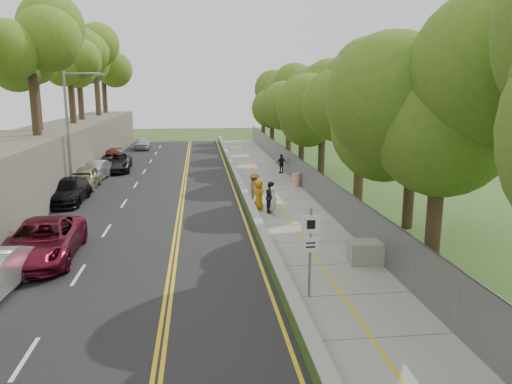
{
  "coord_description": "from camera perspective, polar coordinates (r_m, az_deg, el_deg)",
  "views": [
    {
      "loc": [
        -2.54,
        -18.5,
        6.99
      ],
      "look_at": [
        0.5,
        8.0,
        1.4
      ],
      "focal_mm": 35.0,
      "sensor_mm": 36.0,
      "label": 1
    }
  ],
  "objects": [
    {
      "name": "chainlink_fence",
      "position": [
        34.78,
        5.49,
        1.87
      ],
      "size": [
        0.04,
        66.0,
        2.0
      ],
      "primitive_type": "cube",
      "color": "slate",
      "rests_on": "ground"
    },
    {
      "name": "sidewalk",
      "position": [
        34.59,
        2.05,
        0.21
      ],
      "size": [
        4.2,
        66.0,
        0.05
      ],
      "primitive_type": "cube",
      "color": "gray",
      "rests_on": "ground"
    },
    {
      "name": "streetlight",
      "position": [
        33.53,
        -20.36,
        7.09
      ],
      "size": [
        2.52,
        0.22,
        8.0
      ],
      "color": "gray",
      "rests_on": "ground"
    },
    {
      "name": "jersey_barrier",
      "position": [
        34.27,
        -1.75,
        0.58
      ],
      "size": [
        0.42,
        66.0,
        0.6
      ],
      "primitive_type": "cube",
      "color": "#80E73F",
      "rests_on": "ground"
    },
    {
      "name": "construction_barrel",
      "position": [
        35.76,
        4.59,
        1.38
      ],
      "size": [
        0.58,
        0.58,
        0.95
      ],
      "primitive_type": "cylinder",
      "color": "#ED532D",
      "rests_on": "sidewalk"
    },
    {
      "name": "car_7",
      "position": [
        47.81,
        -16.23,
        3.81
      ],
      "size": [
        2.19,
        4.7,
        1.33
      ],
      "primitive_type": "imported",
      "rotation": [
        0.0,
        0.0,
        0.07
      ],
      "color": "maroon",
      "rests_on": "road"
    },
    {
      "name": "ground",
      "position": [
        19.94,
        1.21,
        -8.69
      ],
      "size": [
        140.0,
        140.0,
        0.0
      ],
      "primitive_type": "plane",
      "color": "#33511E",
      "rests_on": "ground"
    },
    {
      "name": "person_far",
      "position": [
        41.28,
        2.93,
        3.26
      ],
      "size": [
        1.0,
        0.7,
        1.58
      ],
      "primitive_type": "imported",
      "rotation": [
        0.0,
        0.0,
        3.53
      ],
      "color": "black",
      "rests_on": "sidewalk"
    },
    {
      "name": "trees_embankment",
      "position": [
        35.27,
        -24.85,
        16.5
      ],
      "size": [
        6.4,
        66.0,
        13.0
      ],
      "primitive_type": null,
      "color": "#5C8620",
      "rests_on": "rock_embankment"
    },
    {
      "name": "car_2",
      "position": [
        22.28,
        -23.21,
        -5.14
      ],
      "size": [
        2.96,
        5.98,
        1.63
      ],
      "primitive_type": "imported",
      "rotation": [
        0.0,
        0.0,
        0.04
      ],
      "color": "maroon",
      "rests_on": "road"
    },
    {
      "name": "car_5",
      "position": [
        39.87,
        -18.06,
        2.3
      ],
      "size": [
        2.0,
        4.66,
        1.49
      ],
      "primitive_type": "imported",
      "rotation": [
        0.0,
        0.0,
        -0.1
      ],
      "color": "#9D9EA4",
      "rests_on": "road"
    },
    {
      "name": "car_4",
      "position": [
        37.03,
        -19.02,
        1.58
      ],
      "size": [
        1.84,
        4.53,
        1.54
      ],
      "primitive_type": "imported",
      "rotation": [
        0.0,
        0.0,
        0.0
      ],
      "color": "tan",
      "rests_on": "road"
    },
    {
      "name": "painter_2",
      "position": [
        28.15,
        1.76,
        -0.59
      ],
      "size": [
        0.83,
        0.98,
        1.77
      ],
      "primitive_type": "imported",
      "rotation": [
        0.0,
        0.0,
        1.37
      ],
      "color": "black",
      "rests_on": "sidewalk"
    },
    {
      "name": "painter_0",
      "position": [
        28.75,
        0.32,
        -0.35
      ],
      "size": [
        0.77,
        0.97,
        1.74
      ],
      "primitive_type": "imported",
      "rotation": [
        0.0,
        0.0,
        1.28
      ],
      "color": "#C57E13",
      "rests_on": "sidewalk"
    },
    {
      "name": "concrete_block",
      "position": [
        20.72,
        12.42,
        -6.73
      ],
      "size": [
        1.41,
        1.1,
        0.89
      ],
      "primitive_type": "cube",
      "rotation": [
        0.0,
        0.0,
        -0.08
      ],
      "color": "gray",
      "rests_on": "sidewalk"
    },
    {
      "name": "painter_1",
      "position": [
        27.29,
        2.03,
        -1.09
      ],
      "size": [
        0.44,
        0.64,
        1.67
      ],
      "primitive_type": "imported",
      "rotation": [
        0.0,
        0.0,
        1.5
      ],
      "color": "beige",
      "rests_on": "sidewalk"
    },
    {
      "name": "signpost",
      "position": [
        16.67,
        6.24,
        -5.79
      ],
      "size": [
        0.62,
        0.09,
        3.1
      ],
      "color": "gray",
      "rests_on": "sidewalk"
    },
    {
      "name": "trees_fenceside",
      "position": [
        34.83,
        9.55,
        11.7
      ],
      "size": [
        7.0,
        66.0,
        14.0
      ],
      "primitive_type": null,
      "color": "#4F751E",
      "rests_on": "ground"
    },
    {
      "name": "road",
      "position": [
        34.33,
        -11.18,
        -0.1
      ],
      "size": [
        11.2,
        66.0,
        0.04
      ],
      "primitive_type": "cube",
      "color": "black",
      "rests_on": "ground"
    },
    {
      "name": "car_6",
      "position": [
        43.94,
        -15.79,
        3.3
      ],
      "size": [
        2.91,
        5.65,
        1.53
      ],
      "primitive_type": "imported",
      "rotation": [
        0.0,
        0.0,
        0.07
      ],
      "color": "black",
      "rests_on": "road"
    },
    {
      "name": "rock_embankment",
      "position": [
        35.6,
        -24.43,
        2.72
      ],
      "size": [
        5.0,
        66.0,
        4.0
      ],
      "primitive_type": "cube",
      "color": "#595147",
      "rests_on": "ground"
    },
    {
      "name": "car_8",
      "position": [
        59.06,
        -12.85,
        5.49
      ],
      "size": [
        1.86,
        4.26,
        1.43
      ],
      "primitive_type": "imported",
      "rotation": [
        0.0,
        0.0,
        0.04
      ],
      "color": "#B8B9BC",
      "rests_on": "road"
    },
    {
      "name": "car_3",
      "position": [
        32.65,
        -20.71,
        0.1
      ],
      "size": [
        2.08,
        5.1,
        1.48
      ],
      "primitive_type": "imported",
      "rotation": [
        0.0,
        0.0,
        -0.0
      ],
      "color": "black",
      "rests_on": "road"
    },
    {
      "name": "painter_3",
      "position": [
        30.48,
        -0.22,
        0.48
      ],
      "size": [
        0.7,
        1.21,
        1.88
      ],
      "primitive_type": "imported",
      "rotation": [
        0.0,
        0.0,
        1.57
      ],
      "color": "olive",
      "rests_on": "sidewalk"
    }
  ]
}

